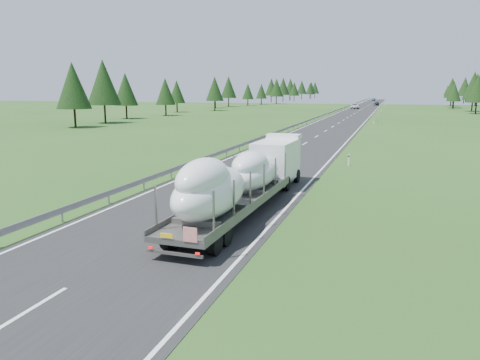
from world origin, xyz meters
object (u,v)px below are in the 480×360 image
(distant_car_dark, at_px, (377,104))
(distant_car_blue, at_px, (374,100))
(highway_sign, at_px, (378,115))
(distant_van, at_px, (355,106))
(boat_truck, at_px, (246,176))

(distant_car_dark, distance_m, distant_car_blue, 68.99)
(highway_sign, distance_m, distant_car_dark, 104.52)
(distant_van, relative_size, distant_car_blue, 1.28)
(distant_van, distance_m, distant_car_dark, 35.34)
(boat_truck, bearing_deg, highway_sign, 86.07)
(distant_car_dark, bearing_deg, distant_van, -94.23)
(highway_sign, relative_size, boat_truck, 0.14)
(highway_sign, relative_size, distant_car_dark, 0.61)
(distant_van, xyz_separation_m, distant_car_blue, (1.81, 103.74, -0.06))
(distant_car_dark, bearing_deg, highway_sign, -82.68)
(distant_car_dark, bearing_deg, boat_truck, -85.05)
(highway_sign, xyz_separation_m, distant_car_dark, (-3.90, 104.44, -1.09))
(highway_sign, bearing_deg, distant_van, 97.92)
(highway_sign, bearing_deg, distant_car_blue, 92.60)
(distant_car_blue, bearing_deg, highway_sign, -87.16)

